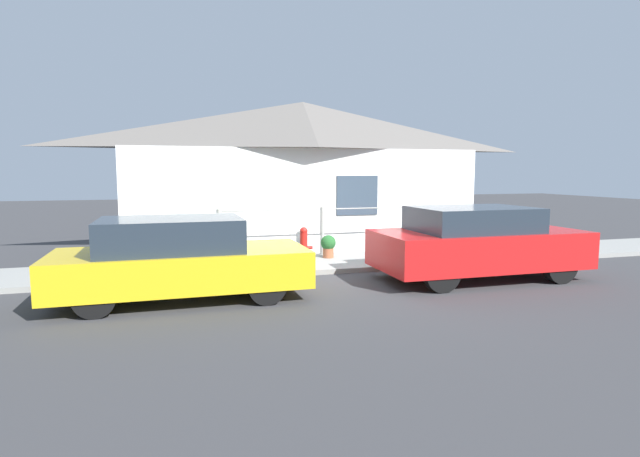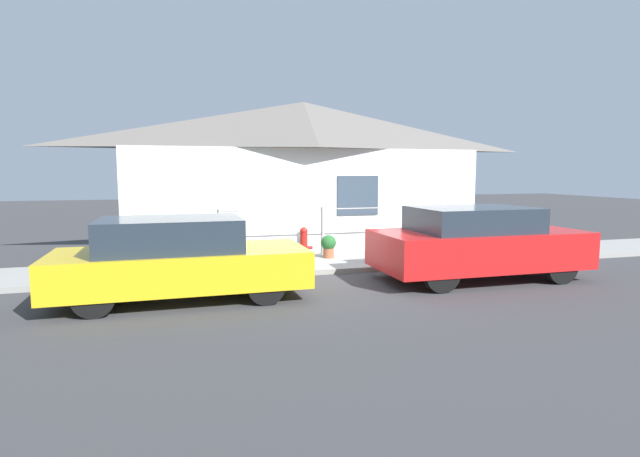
% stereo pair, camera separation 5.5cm
% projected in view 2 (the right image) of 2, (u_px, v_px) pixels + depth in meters
% --- Properties ---
extents(ground_plane, '(60.00, 60.00, 0.00)m').
position_uv_depth(ground_plane, '(348.00, 273.00, 10.10)').
color(ground_plane, '#38383A').
extents(sidewalk, '(24.00, 1.97, 0.10)m').
position_uv_depth(sidewalk, '(333.00, 262.00, 11.04)').
color(sidewalk, gray).
rests_on(sidewalk, ground_plane).
extents(house, '(9.49, 2.23, 3.88)m').
position_uv_depth(house, '(305.00, 133.00, 13.14)').
color(house, white).
rests_on(house, ground_plane).
extents(fence, '(4.90, 0.10, 1.12)m').
position_uv_depth(fence, '(323.00, 228.00, 11.76)').
color(fence, '#999993').
rests_on(fence, sidewalk).
extents(car_left, '(3.99, 1.73, 1.32)m').
position_uv_depth(car_left, '(179.00, 259.00, 8.01)').
color(car_left, gold).
rests_on(car_left, ground_plane).
extents(car_right, '(3.96, 1.78, 1.39)m').
position_uv_depth(car_right, '(477.00, 243.00, 9.50)').
color(car_right, red).
rests_on(car_right, ground_plane).
extents(fire_hydrant, '(0.36, 0.16, 0.82)m').
position_uv_depth(fire_hydrant, '(304.00, 246.00, 10.29)').
color(fire_hydrant, red).
rests_on(fire_hydrant, sidewalk).
extents(potted_plant_near_hydrant, '(0.34, 0.34, 0.52)m').
position_uv_depth(potted_plant_near_hydrant, '(328.00, 245.00, 11.33)').
color(potted_plant_near_hydrant, '#9E5638').
rests_on(potted_plant_near_hydrant, sidewalk).
extents(potted_plant_by_fence, '(0.59, 0.59, 0.68)m').
position_uv_depth(potted_plant_by_fence, '(195.00, 246.00, 10.64)').
color(potted_plant_by_fence, slate).
rests_on(potted_plant_by_fence, sidewalk).
extents(potted_plant_corner, '(0.47, 0.47, 0.61)m').
position_uv_depth(potted_plant_corner, '(400.00, 239.00, 11.93)').
color(potted_plant_corner, brown).
rests_on(potted_plant_corner, sidewalk).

